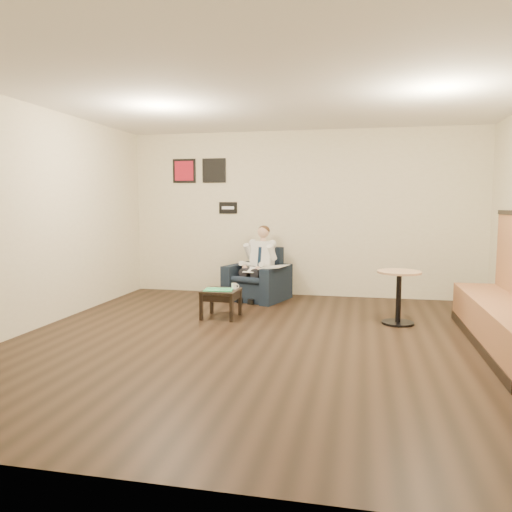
% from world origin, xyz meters
% --- Properties ---
extents(ground, '(6.00, 6.00, 0.00)m').
position_xyz_m(ground, '(0.00, 0.00, 0.00)').
color(ground, black).
rests_on(ground, ground).
extents(wall_back, '(6.00, 0.02, 2.80)m').
position_xyz_m(wall_back, '(0.00, 3.00, 1.40)').
color(wall_back, '#F1E7C5').
rests_on(wall_back, ground).
extents(wall_front, '(6.00, 0.02, 2.80)m').
position_xyz_m(wall_front, '(0.00, -3.00, 1.40)').
color(wall_front, '#F1E7C5').
rests_on(wall_front, ground).
extents(wall_left, '(0.02, 6.00, 2.80)m').
position_xyz_m(wall_left, '(-3.00, 0.00, 1.40)').
color(wall_left, '#F1E7C5').
rests_on(wall_left, ground).
extents(ceiling, '(6.00, 6.00, 0.02)m').
position_xyz_m(ceiling, '(0.00, 0.00, 2.80)').
color(ceiling, white).
rests_on(ceiling, wall_back).
extents(seating_sign, '(0.32, 0.02, 0.20)m').
position_xyz_m(seating_sign, '(-1.30, 2.98, 1.50)').
color(seating_sign, black).
rests_on(seating_sign, wall_back).
extents(art_print_left, '(0.42, 0.03, 0.42)m').
position_xyz_m(art_print_left, '(-2.10, 2.98, 2.15)').
color(art_print_left, '#AD1528').
rests_on(art_print_left, wall_back).
extents(art_print_right, '(0.42, 0.03, 0.42)m').
position_xyz_m(art_print_right, '(-1.55, 2.98, 2.15)').
color(art_print_right, black).
rests_on(art_print_right, wall_back).
extents(armchair, '(1.09, 1.09, 0.85)m').
position_xyz_m(armchair, '(-0.66, 2.42, 0.42)').
color(armchair, black).
rests_on(armchair, ground).
extents(seated_man, '(0.77, 0.95, 1.16)m').
position_xyz_m(seated_man, '(-0.69, 2.32, 0.58)').
color(seated_man, silver).
rests_on(seated_man, armchair).
extents(lap_papers, '(0.25, 0.31, 0.01)m').
position_xyz_m(lap_papers, '(-0.72, 2.23, 0.52)').
color(lap_papers, white).
rests_on(lap_papers, seated_man).
extents(newspaper, '(0.47, 0.53, 0.01)m').
position_xyz_m(newspaper, '(-0.35, 2.23, 0.58)').
color(newspaper, silver).
rests_on(newspaper, armchair).
extents(side_table, '(0.49, 0.49, 0.39)m').
position_xyz_m(side_table, '(-0.88, 1.05, 0.20)').
color(side_table, black).
rests_on(side_table, ground).
extents(green_folder, '(0.42, 0.32, 0.01)m').
position_xyz_m(green_folder, '(-0.91, 1.03, 0.40)').
color(green_folder, '#2BDA7C').
rests_on(green_folder, side_table).
extents(coffee_mug, '(0.07, 0.07, 0.08)m').
position_xyz_m(coffee_mug, '(-0.72, 1.15, 0.43)').
color(coffee_mug, white).
rests_on(coffee_mug, side_table).
extents(smartphone, '(0.13, 0.08, 0.01)m').
position_xyz_m(smartphone, '(-0.83, 1.19, 0.40)').
color(smartphone, black).
rests_on(smartphone, side_table).
extents(banquette, '(0.68, 2.86, 1.46)m').
position_xyz_m(banquette, '(2.59, 0.28, 0.73)').
color(banquette, '#9A613B').
rests_on(banquette, ground).
extents(cafe_table, '(0.58, 0.58, 0.70)m').
position_xyz_m(cafe_table, '(1.50, 1.19, 0.35)').
color(cafe_table, tan).
rests_on(cafe_table, ground).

